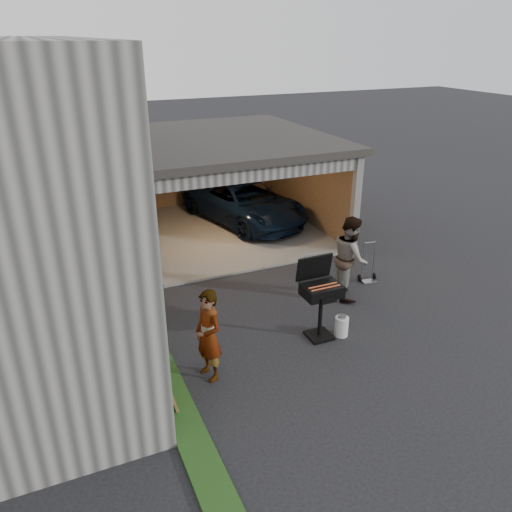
# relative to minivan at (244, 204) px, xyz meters

# --- Properties ---
(ground) EXTENTS (80.00, 80.00, 0.00)m
(ground) POSITION_rel_minivan_xyz_m (-2.04, -6.90, -0.64)
(ground) COLOR black
(ground) RESTS_ON ground
(groundcover_strip) EXTENTS (0.50, 8.00, 0.06)m
(groundcover_strip) POSITION_rel_minivan_xyz_m (-4.29, -7.90, -0.61)
(groundcover_strip) COLOR #193814
(groundcover_strip) RESTS_ON ground
(garage) EXTENTS (6.80, 6.30, 2.90)m
(garage) POSITION_rel_minivan_xyz_m (-1.28, -0.11, 1.23)
(garage) COLOR #605E59
(garage) RESTS_ON ground
(minivan) EXTENTS (3.21, 5.01, 1.29)m
(minivan) POSITION_rel_minivan_xyz_m (0.00, 0.00, 0.00)
(minivan) COLOR black
(minivan) RESTS_ON ground
(woman) EXTENTS (0.55, 0.70, 1.69)m
(woman) POSITION_rel_minivan_xyz_m (-3.55, -7.02, 0.20)
(woman) COLOR silver
(woman) RESTS_ON ground
(man) EXTENTS (1.02, 1.14, 1.93)m
(man) POSITION_rel_minivan_xyz_m (0.34, -5.45, 0.32)
(man) COLOR #4E2F1E
(man) RESTS_ON ground
(bbq_grill) EXTENTS (0.75, 0.65, 1.66)m
(bbq_grill) POSITION_rel_minivan_xyz_m (-1.14, -6.66, 0.34)
(bbq_grill) COLOR black
(bbq_grill) RESTS_ON ground
(propane_tank) EXTENTS (0.29, 0.29, 0.41)m
(propane_tank) POSITION_rel_minivan_xyz_m (-0.70, -6.82, -0.44)
(propane_tank) COLOR white
(propane_tank) RESTS_ON ground
(plywood_panel) EXTENTS (0.26, 0.95, 1.04)m
(plywood_panel) POSITION_rel_minivan_xyz_m (-4.44, -7.29, -0.12)
(plywood_panel) COLOR #4F391B
(plywood_panel) RESTS_ON ground
(hand_truck) EXTENTS (0.44, 0.36, 1.03)m
(hand_truck) POSITION_rel_minivan_xyz_m (1.20, -5.03, -0.45)
(hand_truck) COLOR gray
(hand_truck) RESTS_ON ground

